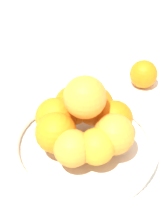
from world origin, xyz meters
TOP-DOWN VIEW (x-y plane):
  - ground_plane at (0.00, 0.00)m, footprint 4.00×4.00m
  - fruit_bowl at (0.00, 0.00)m, footprint 0.31×0.31m
  - orange_pile at (-0.00, -0.00)m, footprint 0.20×0.21m
  - stray_orange at (-0.27, 0.06)m, footprint 0.07×0.07m

SIDE VIEW (x-z plane):
  - ground_plane at x=0.00m, z-range 0.00..0.00m
  - fruit_bowl at x=0.00m, z-range 0.00..0.04m
  - stray_orange at x=-0.27m, z-range 0.00..0.07m
  - orange_pile at x=0.00m, z-range 0.01..0.16m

